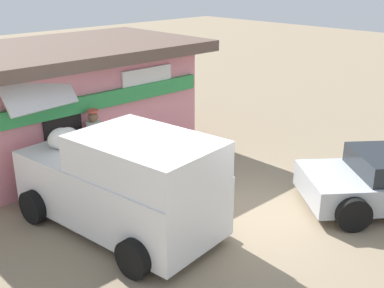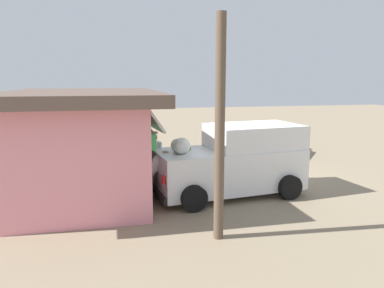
{
  "view_description": "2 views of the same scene",
  "coord_description": "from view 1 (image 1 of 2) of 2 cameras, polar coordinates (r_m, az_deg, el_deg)",
  "views": [
    {
      "loc": [
        -6.5,
        -5.48,
        4.66
      ],
      "look_at": [
        -0.18,
        1.05,
        1.3
      ],
      "focal_mm": 44.59,
      "sensor_mm": 36.0,
      "label": 1
    },
    {
      "loc": [
        -11.09,
        4.45,
        3.17
      ],
      "look_at": [
        0.28,
        1.85,
        1.09
      ],
      "focal_mm": 33.25,
      "sensor_mm": 36.0,
      "label": 2
    }
  ],
  "objects": [
    {
      "name": "paint_bucket",
      "position": [
        11.81,
        -0.93,
        -2.0
      ],
      "size": [
        0.29,
        0.29,
        0.36
      ],
      "primitive_type": "cylinder",
      "color": "blue",
      "rests_on": "ground_plane"
    },
    {
      "name": "vendor_standing",
      "position": [
        10.95,
        -11.55,
        0.33
      ],
      "size": [
        0.48,
        0.48,
        1.73
      ],
      "color": "navy",
      "rests_on": "ground_plane"
    },
    {
      "name": "customer_bending",
      "position": [
        10.64,
        -16.19,
        -1.62
      ],
      "size": [
        0.63,
        0.77,
        1.35
      ],
      "color": "#726047",
      "rests_on": "ground_plane"
    },
    {
      "name": "storefront_bar",
      "position": [
        12.63,
        -14.69,
        5.15
      ],
      "size": [
        6.87,
        4.22,
        2.88
      ],
      "color": "pink",
      "rests_on": "ground_plane"
    },
    {
      "name": "unloaded_banana_pile",
      "position": [
        11.47,
        -18.65,
        -3.78
      ],
      "size": [
        0.8,
        0.79,
        0.41
      ],
      "color": "silver",
      "rests_on": "ground_plane"
    },
    {
      "name": "delivery_van",
      "position": [
        8.88,
        -8.32,
        -4.47
      ],
      "size": [
        2.51,
        4.8,
        2.78
      ],
      "color": "white",
      "rests_on": "ground_plane"
    },
    {
      "name": "ground_plane",
      "position": [
        9.69,
        5.12,
        -8.51
      ],
      "size": [
        60.0,
        60.0,
        0.0
      ],
      "primitive_type": "plane",
      "color": "gray"
    }
  ]
}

